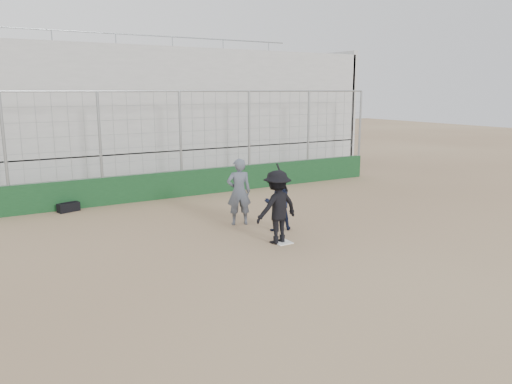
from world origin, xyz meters
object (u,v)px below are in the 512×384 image
catcher_crouched (278,211)px  equipment_bag (68,207)px  umpire (239,195)px  batter_at_plate (277,207)px

catcher_crouched → equipment_bag: bearing=131.0°
umpire → catcher_crouched: bearing=137.0°
catcher_crouched → equipment_bag: 7.36m
batter_at_plate → equipment_bag: size_ratio=2.74×
umpire → equipment_bag: umpire is taller
catcher_crouched → umpire: size_ratio=0.63×
equipment_bag → batter_at_plate: bearing=-57.6°
batter_at_plate → equipment_bag: batter_at_plate is taller
batter_at_plate → catcher_crouched: bearing=55.7°
batter_at_plate → catcher_crouched: size_ratio=1.82×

